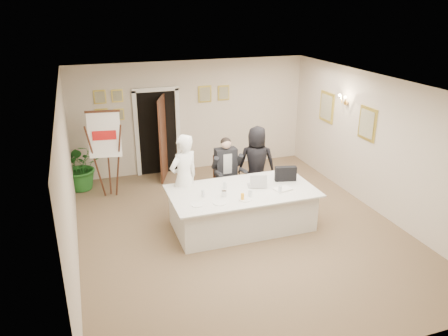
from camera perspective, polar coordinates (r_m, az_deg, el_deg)
name	(u,v)px	position (r m, az deg, el deg)	size (l,w,h in m)	color
floor	(240,229)	(8.58, 2.06, -7.97)	(7.00, 7.00, 0.00)	brown
ceiling	(242,85)	(7.62, 2.34, 10.75)	(6.00, 7.00, 0.02)	white
wall_back	(192,116)	(11.18, -4.24, 6.75)	(6.00, 0.10, 2.80)	beige
wall_front	(351,264)	(5.22, 16.30, -11.99)	(6.00, 0.10, 2.80)	beige
wall_left	(68,182)	(7.53, -19.68, -1.78)	(0.10, 7.00, 2.80)	beige
wall_right	(378,145)	(9.44, 19.49, 2.82)	(0.10, 7.00, 2.80)	beige
doorway	(159,135)	(10.93, -8.44, 4.29)	(1.14, 0.86, 2.20)	black
pictures_back_wall	(160,101)	(10.88, -8.38, 8.62)	(3.40, 0.06, 0.80)	#D9C54A
pictures_right_wall	(345,115)	(10.25, 15.55, 6.71)	(0.06, 2.20, 0.80)	#D9C54A
wall_sconce	(344,100)	(10.14, 15.42, 8.61)	(0.20, 0.30, 0.24)	gold
conference_table	(242,208)	(8.51, 2.36, -5.25)	(2.78, 1.48, 0.78)	silver
seated_man	(226,170)	(9.41, 0.33, -0.27)	(0.63, 0.67, 1.47)	black
flip_chart	(107,159)	(9.91, -15.00, 1.16)	(0.70, 0.48, 1.96)	#371F11
standing_man	(184,178)	(8.59, -5.24, -1.36)	(0.66, 0.43, 1.80)	white
standing_woman	(256,163)	(9.57, 4.26, 0.62)	(0.81, 0.53, 1.65)	black
potted_palm	(81,166)	(10.64, -18.17, 0.28)	(1.03, 0.89, 1.14)	#226623
laptop	(256,179)	(8.49, 4.23, -1.48)	(0.32, 0.35, 0.28)	#B7BABC
laptop_bag	(286,174)	(8.80, 8.05, -0.74)	(0.43, 0.12, 0.30)	black
paper_stack	(283,189)	(8.42, 7.68, -2.75)	(0.32, 0.22, 0.03)	white
plate_left	(197,205)	(7.76, -3.54, -4.80)	(0.23, 0.23, 0.01)	white
plate_mid	(220,203)	(7.81, -0.57, -4.59)	(0.24, 0.24, 0.01)	white
plate_near	(245,199)	(7.96, 2.79, -4.11)	(0.24, 0.24, 0.01)	white
glass_a	(203,193)	(8.04, -2.76, -3.33)	(0.06, 0.06, 0.14)	silver
glass_b	(250,193)	(8.05, 3.42, -3.32)	(0.06, 0.06, 0.14)	silver
glass_c	(280,189)	(8.27, 7.33, -2.77)	(0.07, 0.07, 0.14)	silver
glass_d	(225,185)	(8.39, 0.09, -2.23)	(0.06, 0.06, 0.14)	silver
oj_glass	(243,197)	(7.91, 2.43, -3.79)	(0.06, 0.06, 0.13)	orange
steel_jug	(224,194)	(8.06, 0.00, -3.36)	(0.09, 0.09, 0.11)	silver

